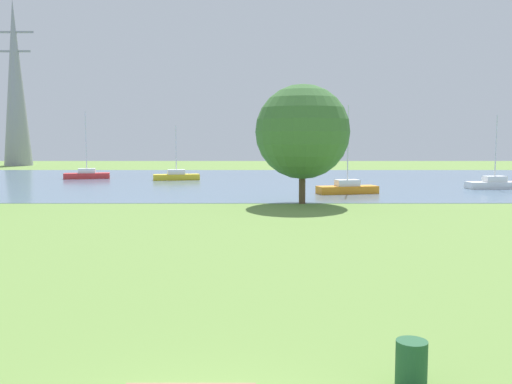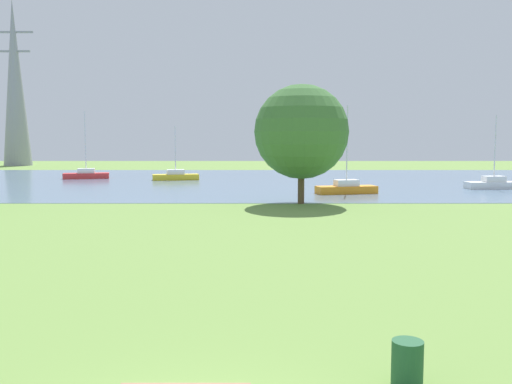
{
  "view_description": "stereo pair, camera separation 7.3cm",
  "coord_description": "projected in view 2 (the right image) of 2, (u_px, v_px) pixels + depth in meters",
  "views": [
    {
      "loc": [
        0.9,
        -7.3,
        4.36
      ],
      "look_at": [
        0.99,
        18.53,
        1.88
      ],
      "focal_mm": 39.1,
      "sensor_mm": 36.0,
      "label": 1
    },
    {
      "loc": [
        0.97,
        -7.3,
        4.36
      ],
      "look_at": [
        0.99,
        18.53,
        1.88
      ],
      "focal_mm": 39.1,
      "sensor_mm": 36.0,
      "label": 2
    }
  ],
  "objects": [
    {
      "name": "tree_east_near",
      "position": [
        301.0,
        132.0,
        37.08
      ],
      "size": [
        6.31,
        6.31,
        7.97
      ],
      "color": "brown",
      "rests_on": "ground"
    },
    {
      "name": "litter_bin",
      "position": [
        407.0,
        363.0,
        9.88
      ],
      "size": [
        0.56,
        0.56,
        0.8
      ],
      "primitive_type": "cylinder",
      "color": "#1E512D",
      "rests_on": "ground"
    },
    {
      "name": "sailboat_yellow",
      "position": [
        175.0,
        176.0,
        58.75
      ],
      "size": [
        5.01,
        2.5,
        5.69
      ],
      "color": "yellow",
      "rests_on": "water_surface"
    },
    {
      "name": "electricity_pylon",
      "position": [
        15.0,
        83.0,
        89.5
      ],
      "size": [
        6.4,
        4.4,
        26.62
      ],
      "color": "gray",
      "rests_on": "ground"
    },
    {
      "name": "sailboat_red",
      "position": [
        86.0,
        174.0,
        60.75
      ],
      "size": [
        5.02,
        2.58,
        7.28
      ],
      "color": "red",
      "rests_on": "water_surface"
    },
    {
      "name": "water_surface",
      "position": [
        246.0,
        181.0,
        57.45
      ],
      "size": [
        140.0,
        40.0,
        0.02
      ],
      "primitive_type": "cube",
      "color": "slate",
      "rests_on": "ground"
    },
    {
      "name": "sailboat_orange",
      "position": [
        346.0,
        188.0,
        44.19
      ],
      "size": [
        5.01,
        2.52,
        6.95
      ],
      "color": "orange",
      "rests_on": "water_surface"
    },
    {
      "name": "sailboat_white",
      "position": [
        493.0,
        184.0,
        48.51
      ],
      "size": [
        4.92,
        1.94,
        6.38
      ],
      "color": "white",
      "rests_on": "water_surface"
    },
    {
      "name": "ground_plane",
      "position": [
        237.0,
        221.0,
        29.58
      ],
      "size": [
        160.0,
        160.0,
        0.0
      ],
      "primitive_type": "plane",
      "color": "olive"
    }
  ]
}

